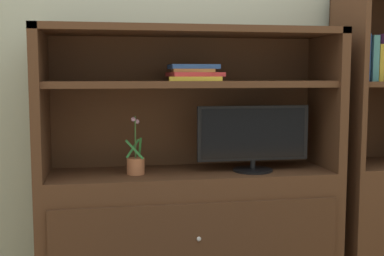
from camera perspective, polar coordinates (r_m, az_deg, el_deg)
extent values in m
cube|color=#ADB29E|center=(3.11, -1.29, 10.62)|extent=(6.00, 0.10, 2.80)
cube|color=#4C2D1C|center=(2.88, -0.17, -11.01)|extent=(1.66, 0.47, 0.62)
cube|color=#462A19|center=(2.65, 0.74, -12.54)|extent=(1.52, 0.02, 0.37)
sphere|color=silver|center=(2.64, 0.80, -12.64)|extent=(0.02, 0.02, 0.02)
cube|color=#4C2D1C|center=(2.74, -17.02, 2.87)|extent=(0.05, 0.47, 0.80)
cube|color=#4C2D1C|center=(3.00, 15.17, 3.20)|extent=(0.05, 0.47, 0.80)
cube|color=#4C2D1C|center=(2.98, -0.91, 3.39)|extent=(1.66, 0.02, 0.80)
cube|color=#4C2D1C|center=(2.76, -0.18, 11.06)|extent=(1.66, 0.47, 0.04)
cube|color=#4C2D1C|center=(2.75, -0.18, 5.09)|extent=(1.56, 0.42, 0.04)
cylinder|color=black|center=(2.83, 6.99, -4.81)|extent=(0.22, 0.22, 0.01)
cylinder|color=black|center=(2.82, 7.00, -4.19)|extent=(0.03, 0.03, 0.05)
cube|color=black|center=(2.79, 7.05, -0.58)|extent=(0.64, 0.02, 0.31)
cube|color=black|center=(2.78, 7.13, -0.62)|extent=(0.59, 0.00, 0.28)
cylinder|color=#B26642|center=(2.73, -6.49, -4.37)|extent=(0.10, 0.10, 0.09)
cylinder|color=#3D6B33|center=(2.70, -6.54, -1.05)|extent=(0.01, 0.01, 0.23)
cube|color=#2D7A38|center=(2.72, -6.01, -2.39)|extent=(0.02, 0.08, 0.13)
cube|color=#2D7A38|center=(2.73, -6.81, -2.35)|extent=(0.08, 0.05, 0.10)
cube|color=#2D7A38|center=(2.69, -6.63, -2.48)|extent=(0.10, 0.03, 0.11)
sphere|color=#DB9EC6|center=(2.71, -6.34, 0.74)|extent=(0.02, 0.02, 0.02)
sphere|color=#DB9EC6|center=(2.68, -6.77, 1.00)|extent=(0.02, 0.02, 0.02)
cube|color=gold|center=(2.75, 0.22, 5.70)|extent=(0.31, 0.36, 0.02)
cube|color=red|center=(2.75, 0.29, 6.18)|extent=(0.29, 0.29, 0.02)
cube|color=#A56638|center=(2.75, 0.01, 6.61)|extent=(0.24, 0.29, 0.02)
cube|color=#2D519E|center=(2.75, 0.12, 7.06)|extent=(0.26, 0.24, 0.02)
cube|color=#4C2D1C|center=(3.26, 20.17, -9.26)|extent=(0.44, 0.45, 0.63)
cube|color=#4C2D1C|center=(3.05, 17.37, 5.86)|extent=(0.03, 0.45, 1.06)
cube|color=#4C2D1C|center=(3.34, 18.84, 5.82)|extent=(0.44, 0.02, 1.06)
cube|color=#4C2D1C|center=(3.15, 20.70, 4.78)|extent=(0.38, 0.40, 0.03)
cube|color=purple|center=(3.08, 18.48, 6.85)|extent=(0.04, 0.14, 0.19)
cube|color=#2D519E|center=(3.10, 19.15, 7.63)|extent=(0.02, 0.12, 0.27)
cube|color=teal|center=(3.12, 19.71, 7.51)|extent=(0.04, 0.16, 0.26)
cube|color=gold|center=(3.13, 20.28, 7.01)|extent=(0.03, 0.16, 0.21)
cube|color=purple|center=(3.15, 20.86, 7.53)|extent=(0.05, 0.16, 0.27)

